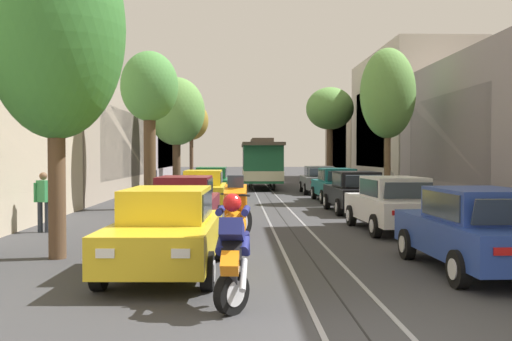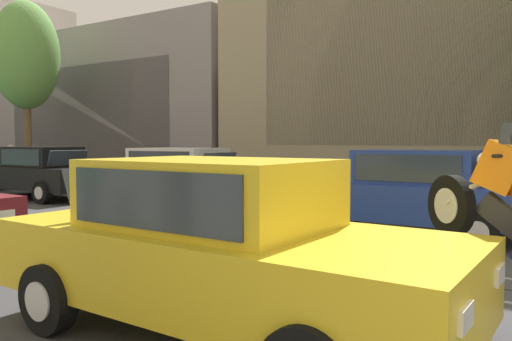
# 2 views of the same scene
# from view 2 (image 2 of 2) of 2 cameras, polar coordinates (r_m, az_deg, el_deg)

# --- Properties ---
(building_facade_right) EXTENTS (5.83, 56.46, 10.77)m
(building_facade_right) POSITION_cam_2_polar(r_m,az_deg,el_deg) (29.41, -22.00, 8.26)
(building_facade_right) COLOR tan
(building_facade_right) RESTS_ON ground
(parked_car_yellow_near_left) EXTENTS (2.10, 4.41, 1.58)m
(parked_car_yellow_near_left) POSITION_cam_2_polar(r_m,az_deg,el_deg) (4.61, -4.01, -8.49)
(parked_car_yellow_near_left) COLOR gold
(parked_car_yellow_near_left) RESTS_ON ground
(parked_car_blue_near_right) EXTENTS (2.07, 4.39, 1.58)m
(parked_car_blue_near_right) POSITION_cam_2_polar(r_m,az_deg,el_deg) (9.85, 16.94, -2.34)
(parked_car_blue_near_right) COLOR #233D93
(parked_car_blue_near_right) RESTS_ON ground
(parked_car_white_second_right) EXTENTS (2.13, 4.42, 1.58)m
(parked_car_white_second_right) POSITION_cam_2_polar(r_m,az_deg,el_deg) (12.65, -9.09, -1.02)
(parked_car_white_second_right) COLOR silver
(parked_car_white_second_right) RESTS_ON ground
(parked_car_black_mid_right) EXTENTS (2.03, 4.37, 1.58)m
(parked_car_black_mid_right) POSITION_cam_2_polar(r_m,az_deg,el_deg) (16.79, -23.03, -0.19)
(parked_car_black_mid_right) COLOR black
(parked_car_black_mid_right) RESTS_ON ground
(street_tree_kerb_right_second) EXTENTS (2.52, 2.48, 7.11)m
(street_tree_kerb_right_second) POSITION_cam_2_polar(r_m,az_deg,el_deg) (21.77, -24.46, 11.61)
(street_tree_kerb_right_second) COLOR brown
(street_tree_kerb_right_second) RESTS_ON ground
(pedestrian_on_left_pavement) EXTENTS (0.55, 0.40, 1.61)m
(pedestrian_on_left_pavement) POSITION_cam_2_polar(r_m,az_deg,el_deg) (23.76, -25.79, 0.95)
(pedestrian_on_left_pavement) COLOR slate
(pedestrian_on_left_pavement) RESTS_ON ground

